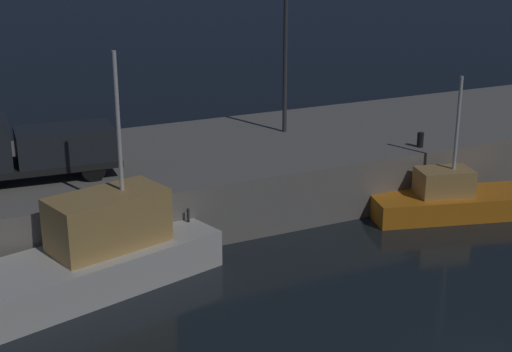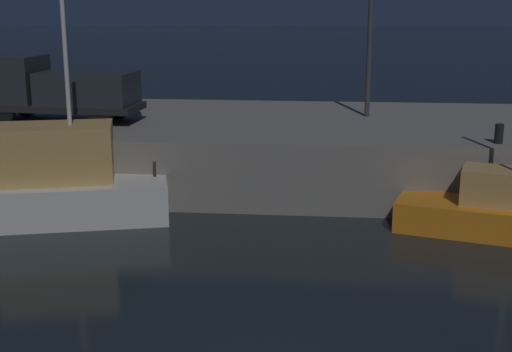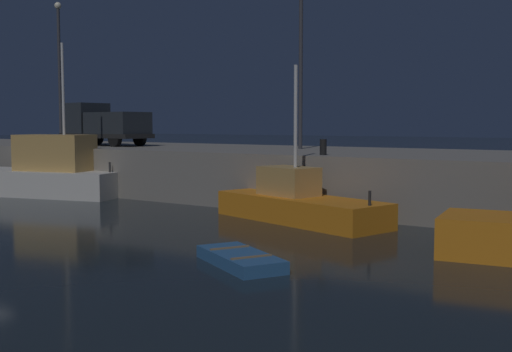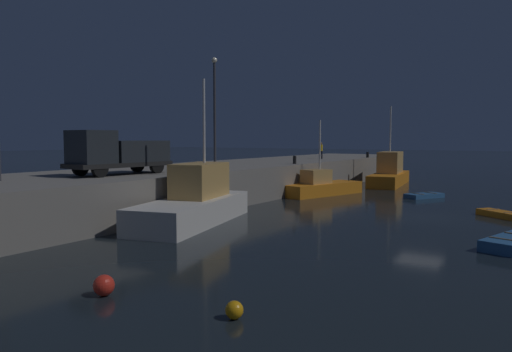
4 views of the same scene
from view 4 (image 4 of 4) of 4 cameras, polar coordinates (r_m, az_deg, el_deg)
name	(u,v)px [view 4 (image 4 of 4)]	position (r m, az deg, el deg)	size (l,w,h in m)	color
ground_plane	(420,217)	(29.37, 18.49, -4.55)	(320.00, 320.00, 0.00)	black
pier_quay	(203,183)	(36.37, -6.20, -0.76)	(65.79, 9.81, 2.40)	gray
fishing_boat_blue	(194,202)	(26.10, -7.17, -3.06)	(9.66, 5.20, 7.67)	silver
fishing_boat_white	(321,187)	(38.93, 7.51, -1.23)	(7.64, 4.24, 5.85)	orange
fishing_boat_orange	(389,173)	(48.67, 15.20, 0.33)	(9.89, 3.94, 7.50)	orange
dinghy_orange_near	(501,214)	(31.10, 26.55, -3.98)	(2.49, 2.84, 0.38)	orange
dinghy_red_small	(424,196)	(38.95, 18.89, -2.16)	(3.23, 2.55, 0.37)	#2D6099
mooring_buoy_near	(104,285)	(14.89, -17.21, -12.00)	(0.60, 0.60, 0.60)	red
mooring_buoy_mid	(234,310)	(12.58, -2.53, -15.24)	(0.46, 0.46, 0.46)	orange
lamp_post_east	(215,103)	(39.06, -4.82, 8.48)	(0.44, 0.44, 8.33)	#38383D
utility_truck	(117,152)	(28.72, -15.78, 2.64)	(6.22, 2.59, 2.48)	black
dockworker	(321,149)	(49.42, 7.55, 3.06)	(0.41, 0.41, 1.64)	black
bollard_west	(295,160)	(39.64, 4.49, 1.88)	(0.28, 0.28, 0.64)	black
bollard_central	(368,155)	(53.40, 12.79, 2.40)	(0.28, 0.28, 0.59)	black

